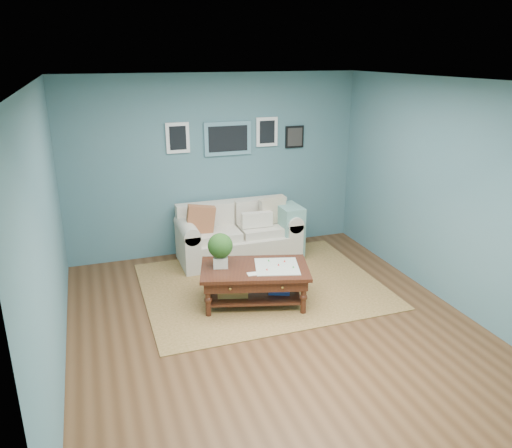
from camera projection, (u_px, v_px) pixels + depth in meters
name	position (u px, v px, depth m)	size (l,w,h in m)	color
room_shell	(274.00, 211.00, 5.34)	(5.00, 5.02, 2.70)	brown
area_rug	(262.00, 285.00, 6.69)	(3.09, 2.47, 0.01)	brown
loveseat	(243.00, 234.00, 7.50)	(1.82, 0.83, 0.93)	beige
coffee_table	(249.00, 274.00, 6.10)	(1.46, 1.08, 0.91)	#331610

